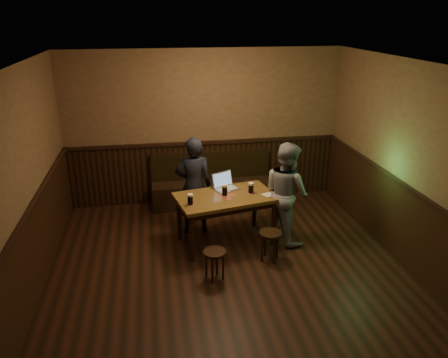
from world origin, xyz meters
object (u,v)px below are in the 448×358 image
object	(u,v)px
bench	(212,188)
stool_left	(215,257)
person_suit	(194,186)
person_grey	(286,193)
pint_mid	(225,190)
pint_left	(190,199)
laptop	(225,185)
stool_right	(270,238)
pint_right	(251,188)
pub_table	(226,202)

from	to	relation	value
bench	stool_left	xyz separation A→B (m)	(-0.32, -2.45, 0.02)
person_suit	person_grey	world-z (taller)	person_suit
stool_left	bench	bearing A→B (deg)	82.64
stool_left	pint_mid	size ratio (longest dim) A/B	2.38
pint_left	laptop	size ratio (longest dim) A/B	0.38
stool_right	person_suit	world-z (taller)	person_suit
pint_left	person_grey	distance (m)	1.50
pint_left	pint_mid	distance (m)	0.60
bench	stool_left	world-z (taller)	bench
stool_left	pint_right	distance (m)	1.33
pub_table	stool_left	distance (m)	1.06
stool_left	laptop	xyz separation A→B (m)	(0.35, 1.24, 0.52)
person_grey	pint_right	bearing A→B (deg)	58.05
pint_right	person_grey	world-z (taller)	person_grey
stool_right	pint_left	xyz separation A→B (m)	(-1.09, 0.38, 0.52)
stool_right	pint_left	distance (m)	1.27
stool_left	laptop	bearing A→B (deg)	74.30
stool_right	person_grey	bearing A→B (deg)	55.42
stool_left	pint_right	bearing A→B (deg)	54.16
bench	laptop	size ratio (longest dim) A/B	5.03
stool_left	person_suit	world-z (taller)	person_suit
pint_right	pint_mid	bearing A→B (deg)	-177.30
pub_table	person_grey	world-z (taller)	person_grey
stool_left	person_suit	bearing A→B (deg)	94.78
laptop	pub_table	bearing A→B (deg)	-120.63
stool_right	pint_mid	distance (m)	0.99
bench	pint_right	xyz separation A→B (m)	(0.40, -1.46, 0.56)
pub_table	person_suit	size ratio (longest dim) A/B	1.01
pint_left	pint_right	world-z (taller)	pint_right
pub_table	pint_mid	distance (m)	0.19
pub_table	person_grey	bearing A→B (deg)	-14.65
pint_left	stool_right	bearing A→B (deg)	-19.33
stool_right	person_suit	xyz separation A→B (m)	(-0.97, 1.08, 0.44)
stool_left	pint_right	size ratio (longest dim) A/B	2.44
pint_right	person_suit	size ratio (longest dim) A/B	0.11
stool_right	person_suit	bearing A→B (deg)	131.99
stool_right	stool_left	bearing A→B (deg)	-158.62
pint_mid	person_suit	bearing A→B (deg)	133.06
pub_table	stool_left	world-z (taller)	pub_table
pint_left	person_grey	world-z (taller)	person_grey
stool_right	person_grey	world-z (taller)	person_grey
bench	stool_right	bearing A→B (deg)	-75.70
pub_table	pint_left	world-z (taller)	pint_left
stool_right	pint_right	xyz separation A→B (m)	(-0.14, 0.65, 0.52)
laptop	person_grey	world-z (taller)	person_grey
stool_right	bench	bearing A→B (deg)	104.30
laptop	person_suit	size ratio (longest dim) A/B	0.27
bench	person_suit	bearing A→B (deg)	-112.87
bench	person_suit	world-z (taller)	person_suit
pub_table	pint_right	size ratio (longest dim) A/B	9.49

